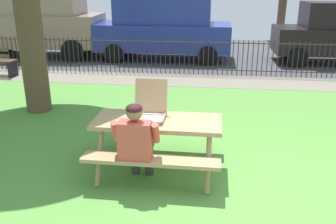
% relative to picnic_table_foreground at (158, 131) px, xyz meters
% --- Properties ---
extents(ground, '(28.00, 10.51, 0.02)m').
position_rel_picnic_table_foreground_xyz_m(ground, '(1.19, 0.58, -0.61)').
color(ground, '#57923C').
extents(cobblestone_walkway, '(28.00, 1.40, 0.01)m').
position_rel_picnic_table_foreground_xyz_m(cobblestone_walkway, '(1.19, 5.14, -0.60)').
color(cobblestone_walkway, gray).
extents(street_asphalt, '(28.00, 7.01, 0.01)m').
position_rel_picnic_table_foreground_xyz_m(street_asphalt, '(1.19, 9.35, -0.60)').
color(street_asphalt, '#424247').
extents(picnic_table_foreground, '(1.81, 1.50, 0.79)m').
position_rel_picnic_table_foreground_xyz_m(picnic_table_foreground, '(0.00, 0.00, 0.00)').
color(picnic_table_foreground, tan).
rests_on(picnic_table_foreground, ground).
extents(pizza_box_open, '(0.48, 0.54, 0.51)m').
position_rel_picnic_table_foreground_xyz_m(pizza_box_open, '(-0.13, 0.10, 0.29)').
color(pizza_box_open, tan).
rests_on(pizza_box_open, picnic_table_foreground).
extents(adult_at_table, '(0.61, 0.59, 1.19)m').
position_rel_picnic_table_foreground_xyz_m(adult_at_table, '(-0.20, -0.50, 0.06)').
color(adult_at_table, '#353535').
rests_on(adult_at_table, ground).
extents(iron_fence_streetside, '(23.71, 0.03, 1.03)m').
position_rel_picnic_table_foreground_xyz_m(iron_fence_streetside, '(1.19, 5.84, -0.07)').
color(iron_fence_streetside, '#2D2823').
rests_on(iron_fence_streetside, ground).
extents(parked_car_left, '(4.80, 2.27, 2.46)m').
position_rel_picnic_table_foreground_xyz_m(parked_car_left, '(-5.62, 8.01, 0.71)').
color(parked_car_left, '#9E7F6A').
rests_on(parked_car_left, ground).
extents(parked_car_center, '(4.62, 1.99, 2.08)m').
position_rel_picnic_table_foreground_xyz_m(parked_car_center, '(-0.96, 8.01, 0.50)').
color(parked_car_center, navy).
rests_on(parked_car_center, ground).
extents(parked_car_right, '(3.92, 1.86, 1.98)m').
position_rel_picnic_table_foreground_xyz_m(parked_car_right, '(4.76, 8.01, 0.41)').
color(parked_car_right, black).
rests_on(parked_car_right, ground).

